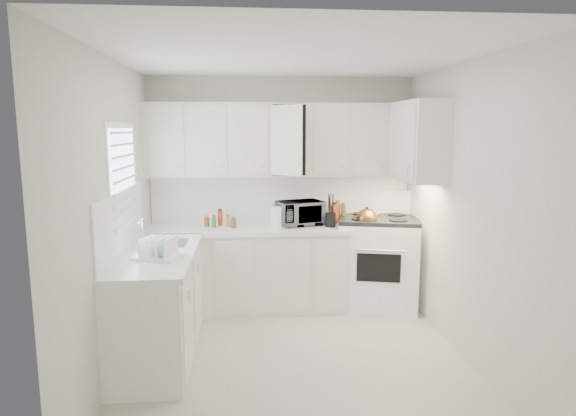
{
  "coord_description": "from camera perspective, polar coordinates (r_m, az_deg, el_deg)",
  "views": [
    {
      "loc": [
        -0.41,
        -4.11,
        2.03
      ],
      "look_at": [
        0.0,
        0.7,
        1.25
      ],
      "focal_mm": 30.98,
      "sensor_mm": 36.0,
      "label": 1
    }
  ],
  "objects": [
    {
      "name": "floor",
      "position": [
        4.6,
        0.76,
        -16.98
      ],
      "size": [
        3.2,
        3.2,
        0.0
      ],
      "primitive_type": "plane",
      "color": "#B8B6A8",
      "rests_on": "ground"
    },
    {
      "name": "ceiling",
      "position": [
        4.17,
        0.84,
        17.03
      ],
      "size": [
        3.2,
        3.2,
        0.0
      ],
      "primitive_type": "plane",
      "rotation": [
        3.14,
        0.0,
        0.0
      ],
      "color": "white",
      "rests_on": "ground"
    },
    {
      "name": "wall_back",
      "position": [
        5.77,
        -0.75,
        1.9
      ],
      "size": [
        3.0,
        0.0,
        3.0
      ],
      "primitive_type": "plane",
      "rotation": [
        1.57,
        0.0,
        0.0
      ],
      "color": "beige",
      "rests_on": "ground"
    },
    {
      "name": "wall_front",
      "position": [
        2.65,
        4.21,
        -6.81
      ],
      "size": [
        3.0,
        0.0,
        3.0
      ],
      "primitive_type": "plane",
      "rotation": [
        -1.57,
        0.0,
        0.0
      ],
      "color": "beige",
      "rests_on": "ground"
    },
    {
      "name": "wall_left",
      "position": [
        4.32,
        -19.42,
        -1.08
      ],
      "size": [
        0.0,
        3.2,
        3.2
      ],
      "primitive_type": "plane",
      "rotation": [
        1.57,
        0.0,
        1.57
      ],
      "color": "beige",
      "rests_on": "ground"
    },
    {
      "name": "wall_right",
      "position": [
        4.59,
        19.77,
        -0.52
      ],
      "size": [
        0.0,
        3.2,
        3.2
      ],
      "primitive_type": "plane",
      "rotation": [
        1.57,
        0.0,
        -1.57
      ],
      "color": "beige",
      "rests_on": "ground"
    },
    {
      "name": "window_blinds",
      "position": [
        4.62,
        -18.27,
        2.75
      ],
      "size": [
        0.06,
        0.96,
        1.06
      ],
      "primitive_type": null,
      "color": "white",
      "rests_on": "wall_left"
    },
    {
      "name": "lower_cabinets_back",
      "position": [
        5.64,
        -4.5,
        -7.13
      ],
      "size": [
        2.22,
        0.6,
        0.9
      ],
      "primitive_type": null,
      "color": "beige",
      "rests_on": "floor"
    },
    {
      "name": "lower_cabinets_left",
      "position": [
        4.66,
        -14.6,
        -10.94
      ],
      "size": [
        0.6,
        1.6,
        0.9
      ],
      "primitive_type": null,
      "color": "beige",
      "rests_on": "floor"
    },
    {
      "name": "countertop_back",
      "position": [
        5.52,
        -4.56,
        -2.42
      ],
      "size": [
        2.24,
        0.64,
        0.05
      ],
      "primitive_type": "cube",
      "color": "silver",
      "rests_on": "lower_cabinets_back"
    },
    {
      "name": "countertop_left",
      "position": [
        4.52,
        -14.72,
        -5.28
      ],
      "size": [
        0.64,
        1.62,
        0.05
      ],
      "primitive_type": "cube",
      "color": "silver",
      "rests_on": "lower_cabinets_left"
    },
    {
      "name": "backsplash_back",
      "position": [
        5.77,
        -0.74,
        1.15
      ],
      "size": [
        2.98,
        0.02,
        0.55
      ],
      "primitive_type": "cube",
      "color": "silver",
      "rests_on": "wall_back"
    },
    {
      "name": "backsplash_left",
      "position": [
        4.52,
        -18.62,
        -1.57
      ],
      "size": [
        0.02,
        1.6,
        0.55
      ],
      "primitive_type": "cube",
      "color": "silver",
      "rests_on": "wall_left"
    },
    {
      "name": "upper_cabinets_back",
      "position": [
        5.59,
        -0.63,
        3.72
      ],
      "size": [
        3.0,
        0.33,
        0.8
      ],
      "primitive_type": null,
      "color": "beige",
      "rests_on": "wall_back"
    },
    {
      "name": "upper_cabinets_right",
      "position": [
        5.26,
        14.56,
        3.09
      ],
      "size": [
        0.33,
        0.9,
        0.8
      ],
      "primitive_type": null,
      "color": "beige",
      "rests_on": "wall_right"
    },
    {
      "name": "sink",
      "position": [
        4.83,
        -14.09,
        -2.58
      ],
      "size": [
        0.42,
        0.38,
        0.3
      ],
      "primitive_type": null,
      "color": "gray",
      "rests_on": "countertop_left"
    },
    {
      "name": "stove",
      "position": [
        5.75,
        10.29,
        -4.75
      ],
      "size": [
        1.0,
        0.89,
        1.32
      ],
      "primitive_type": null,
      "rotation": [
        0.0,
        0.0,
        -0.24
      ],
      "color": "white",
      "rests_on": "floor"
    },
    {
      "name": "tea_kettle",
      "position": [
        5.47,
        9.03,
        -1.07
      ],
      "size": [
        0.29,
        0.25,
        0.26
      ],
      "primitive_type": null,
      "rotation": [
        0.0,
        0.0,
        -0.06
      ],
      "color": "brown",
      "rests_on": "stove"
    },
    {
      "name": "frying_pan",
      "position": [
        5.88,
        11.67,
        -1.46
      ],
      "size": [
        0.26,
        0.42,
        0.04
      ],
      "primitive_type": null,
      "rotation": [
        0.0,
        0.0,
        -0.02
      ],
      "color": "black",
      "rests_on": "stove"
    },
    {
      "name": "microwave",
      "position": [
        5.57,
        1.39,
        -0.28
      ],
      "size": [
        0.55,
        0.41,
        0.33
      ],
      "primitive_type": "imported",
      "rotation": [
        0.0,
        0.0,
        0.32
      ],
      "color": "gray",
      "rests_on": "countertop_back"
    },
    {
      "name": "rice_cooker",
      "position": [
        5.59,
        -0.7,
        -0.63
      ],
      "size": [
        0.27,
        0.27,
        0.26
      ],
      "primitive_type": null,
      "rotation": [
        0.0,
        0.0,
        0.06
      ],
      "color": "white",
      "rests_on": "countertop_back"
    },
    {
      "name": "paper_towel",
      "position": [
        5.73,
        -0.4,
        -0.33
      ],
      "size": [
        0.12,
        0.12,
        0.27
      ],
      "primitive_type": "cylinder",
      "color": "white",
      "rests_on": "countertop_back"
    },
    {
      "name": "utensil_crock",
      "position": [
        5.48,
        4.92,
        -0.21
      ],
      "size": [
        0.15,
        0.15,
        0.38
      ],
      "primitive_type": null,
      "rotation": [
        0.0,
        0.0,
        0.2
      ],
      "color": "black",
      "rests_on": "countertop_back"
    },
    {
      "name": "dish_rack",
      "position": [
        4.29,
        -14.74,
        -4.29
      ],
      "size": [
        0.44,
        0.38,
        0.2
      ],
      "primitive_type": null,
      "rotation": [
        0.0,
        0.0,
        -0.3
      ],
      "color": "white",
      "rests_on": "countertop_left"
    },
    {
      "name": "spice_left_0",
      "position": [
        5.64,
        -9.25,
        -1.32
      ],
      "size": [
        0.06,
        0.06,
        0.13
      ],
      "primitive_type": "cylinder",
      "color": "brown",
      "rests_on": "countertop_back"
    },
    {
      "name": "spice_left_1",
      "position": [
        5.55,
        -8.55,
        -1.47
      ],
      "size": [
        0.06,
        0.06,
        0.13
      ],
      "primitive_type": "cylinder",
      "color": "#28792B",
      "rests_on": "countertop_back"
    },
    {
      "name": "spice_left_2",
      "position": [
        5.63,
        -7.73,
        -1.3
      ],
      "size": [
        0.06,
        0.06,
        0.13
      ],
      "primitive_type": "cylinder",
      "color": "red",
      "rests_on": "countertop_back"
    },
    {
      "name": "spice_left_3",
      "position": [
        5.54,
        -7.0,
        -1.46
      ],
      "size": [
        0.06,
        0.06,
        0.13
      ],
      "primitive_type": "cylinder",
      "color": "orange",
      "rests_on": "countertop_back"
    },
    {
      "name": "spice_left_4",
      "position": [
        5.63,
        -6.21,
        -1.28
      ],
      "size": [
        0.06,
        0.06,
        0.13
      ],
      "primitive_type": "cylinder",
      "color": "brown",
      "rests_on": "countertop_back"
    },
    {
      "name": "sauce_right_0",
      "position": [
        5.75,
        5.14,
        -0.74
      ],
      "size": [
        0.06,
        0.06,
        0.19
      ],
      "primitive_type": "cylinder",
      "color": "red",
      "rests_on": "countertop_back"
    },
    {
      "name": "sauce_right_1",
      "position": [
        5.7,
        5.78,
        -0.84
      ],
      "size": [
        0.06,
        0.06,
        0.19
      ],
      "primitive_type": "cylinder",
      "color": "orange",
      "rests_on": "countertop_back"
    },
    {
      "name": "sauce_right_2",
      "position": [
        5.77,
        6.21,
        -0.73
      ],
      "size": [
        0.06,
        0.06,
        0.19
      ],
      "primitive_type": "cylinder",
      "color": "brown",
      "rests_on": "countertop_back"
    }
  ]
}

